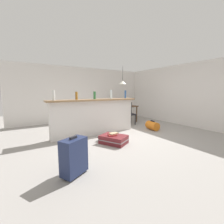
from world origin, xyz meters
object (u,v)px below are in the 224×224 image
object	(u,v)px
bottle_amber	(76,96)
bottle_blue	(125,94)
bottle_clear	(111,94)
duffel_bag_orange	(152,126)
bottle_green	(95,95)
suitcase_upright_navy	(74,156)
suitcase_flat_maroon	(114,139)
pendant_lamp	(123,83)
book_stack	(113,134)
dining_chair_near_partition	(129,112)
bottle_white	(54,95)
dining_table	(124,108)

from	to	relation	value
bottle_amber	bottle_blue	bearing A→B (deg)	1.12
bottle_clear	duffel_bag_orange	bearing A→B (deg)	-19.70
bottle_green	suitcase_upright_navy	size ratio (longest dim) A/B	0.36
suitcase_upright_navy	suitcase_flat_maroon	bearing A→B (deg)	35.08
pendant_lamp	book_stack	xyz separation A→B (m)	(-1.95, -2.31, -1.54)
bottle_clear	bottle_blue	world-z (taller)	bottle_clear
pendant_lamp	suitcase_flat_maroon	bearing A→B (deg)	-129.90
bottle_clear	book_stack	size ratio (longest dim) A/B	0.99
duffel_bag_orange	suitcase_upright_navy	bearing A→B (deg)	-156.48
book_stack	pendant_lamp	bearing A→B (deg)	49.75
bottle_green	dining_chair_near_partition	distance (m)	2.19
pendant_lamp	suitcase_upright_navy	world-z (taller)	pendant_lamp
duffel_bag_orange	bottle_white	bearing A→B (deg)	171.94
dining_chair_near_partition	suitcase_upright_navy	xyz separation A→B (m)	(-3.25, -2.70, -0.19)
bottle_amber	bottle_clear	bearing A→B (deg)	-3.16
bottle_clear	dining_chair_near_partition	distance (m)	1.69
bottle_blue	book_stack	world-z (taller)	bottle_blue
bottle_white	bottle_clear	bearing A→B (deg)	1.72
bottle_blue	duffel_bag_orange	world-z (taller)	bottle_blue
bottle_blue	dining_chair_near_partition	size ratio (longest dim) A/B	0.30
dining_table	dining_chair_near_partition	world-z (taller)	dining_chair_near_partition
bottle_clear	suitcase_flat_maroon	xyz separation A→B (m)	(-0.54, -1.02, -1.19)
bottle_green	dining_table	world-z (taller)	bottle_green
bottle_white	bottle_amber	world-z (taller)	bottle_white
bottle_amber	bottle_blue	size ratio (longest dim) A/B	0.82
suitcase_upright_navy	bottle_white	bearing A→B (deg)	87.25
bottle_amber	bottle_green	bearing A→B (deg)	-7.65
book_stack	duffel_bag_orange	bearing A→B (deg)	13.49
bottle_amber	duffel_bag_orange	bearing A→B (deg)	-12.58
dining_chair_near_partition	suitcase_flat_maroon	bearing A→B (deg)	-137.17
bottle_amber	dining_chair_near_partition	world-z (taller)	bottle_amber
bottle_amber	book_stack	distance (m)	1.60
bottle_white	duffel_bag_orange	xyz separation A→B (m)	(3.30, -0.47, -1.14)
pendant_lamp	duffel_bag_orange	size ratio (longest dim) A/B	1.59
bottle_clear	pendant_lamp	world-z (taller)	pendant_lamp
dining_chair_near_partition	pendant_lamp	world-z (taller)	pendant_lamp
duffel_bag_orange	book_stack	xyz separation A→B (m)	(-2.01, -0.48, 0.10)
pendant_lamp	suitcase_upright_navy	size ratio (longest dim) A/B	1.24
dining_chair_near_partition	bottle_white	bearing A→B (deg)	-166.47
pendant_lamp	suitcase_flat_maroon	distance (m)	3.46
suitcase_flat_maroon	suitcase_upright_navy	distance (m)	1.71
dining_chair_near_partition	bottle_clear	bearing A→B (deg)	-151.90
suitcase_flat_maroon	book_stack	world-z (taller)	book_stack
bottle_white	suitcase_flat_maroon	xyz separation A→B (m)	(1.30, -0.97, -1.18)
bottle_white	bottle_blue	world-z (taller)	bottle_blue
suitcase_upright_navy	pendant_lamp	bearing A→B (deg)	44.71
dining_table	pendant_lamp	size ratio (longest dim) A/B	1.33
suitcase_upright_navy	duffel_bag_orange	size ratio (longest dim) A/B	1.29
bottle_white	bottle_clear	xyz separation A→B (m)	(1.84, 0.06, 0.01)
dining_chair_near_partition	book_stack	distance (m)	2.55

